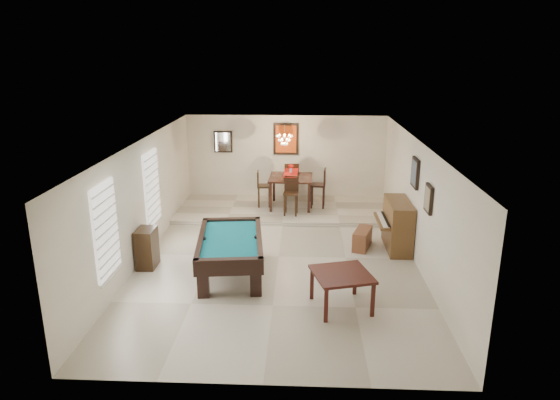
# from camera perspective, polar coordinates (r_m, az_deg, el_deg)

# --- Properties ---
(ground_plane) EXTENTS (6.00, 9.00, 0.02)m
(ground_plane) POSITION_cam_1_polar(r_m,az_deg,el_deg) (11.31, -0.14, -6.52)
(ground_plane) COLOR beige
(wall_back) EXTENTS (6.00, 0.04, 2.60)m
(wall_back) POSITION_cam_1_polar(r_m,az_deg,el_deg) (15.21, 0.68, 4.79)
(wall_back) COLOR silver
(wall_back) RESTS_ON ground_plane
(wall_front) EXTENTS (6.00, 0.04, 2.60)m
(wall_front) POSITION_cam_1_polar(r_m,az_deg,el_deg) (6.69, -2.07, -11.47)
(wall_front) COLOR silver
(wall_front) RESTS_ON ground_plane
(wall_left) EXTENTS (0.04, 9.00, 2.60)m
(wall_left) POSITION_cam_1_polar(r_m,az_deg,el_deg) (11.39, -15.39, 0.05)
(wall_left) COLOR silver
(wall_left) RESTS_ON ground_plane
(wall_right) EXTENTS (0.04, 9.00, 2.60)m
(wall_right) POSITION_cam_1_polar(r_m,az_deg,el_deg) (11.12, 15.48, -0.36)
(wall_right) COLOR silver
(wall_right) RESTS_ON ground_plane
(ceiling) EXTENTS (6.00, 9.00, 0.04)m
(ceiling) POSITION_cam_1_polar(r_m,az_deg,el_deg) (10.55, -0.15, 6.61)
(ceiling) COLOR white
(ceiling) RESTS_ON wall_back
(dining_step) EXTENTS (6.00, 2.50, 0.12)m
(dining_step) POSITION_cam_1_polar(r_m,az_deg,el_deg) (14.32, 0.49, -1.11)
(dining_step) COLOR beige
(dining_step) RESTS_ON ground_plane
(window_left_front) EXTENTS (0.06, 1.00, 1.70)m
(window_left_front) POSITION_cam_1_polar(r_m,az_deg,el_deg) (9.39, -19.28, -3.24)
(window_left_front) COLOR white
(window_left_front) RESTS_ON wall_left
(window_left_rear) EXTENTS (0.06, 1.00, 1.70)m
(window_left_rear) POSITION_cam_1_polar(r_m,az_deg,el_deg) (11.91, -14.43, 1.34)
(window_left_rear) COLOR white
(window_left_rear) RESTS_ON wall_left
(pool_table) EXTENTS (1.54, 2.49, 0.79)m
(pool_table) POSITION_cam_1_polar(r_m,az_deg,el_deg) (10.35, -5.66, -6.45)
(pool_table) COLOR black
(pool_table) RESTS_ON ground_plane
(square_table) EXTENTS (1.20, 1.20, 0.67)m
(square_table) POSITION_cam_1_polar(r_m,az_deg,el_deg) (9.14, 7.03, -10.19)
(square_table) COLOR #33110C
(square_table) RESTS_ON ground_plane
(upright_piano) EXTENTS (0.77, 1.38, 1.15)m
(upright_piano) POSITION_cam_1_polar(r_m,az_deg,el_deg) (11.85, 12.66, -2.81)
(upright_piano) COLOR brown
(upright_piano) RESTS_ON ground_plane
(piano_bench) EXTENTS (0.55, 0.87, 0.45)m
(piano_bench) POSITION_cam_1_polar(r_m,az_deg,el_deg) (11.86, 9.39, -4.38)
(piano_bench) COLOR brown
(piano_bench) RESTS_ON ground_plane
(apothecary_chest) EXTENTS (0.38, 0.57, 0.85)m
(apothecary_chest) POSITION_cam_1_polar(r_m,az_deg,el_deg) (11.02, -14.98, -5.31)
(apothecary_chest) COLOR black
(apothecary_chest) RESTS_ON ground_plane
(dining_table) EXTENTS (1.25, 1.25, 1.01)m
(dining_table) POSITION_cam_1_polar(r_m,az_deg,el_deg) (14.27, 1.24, 1.18)
(dining_table) COLOR black
(dining_table) RESTS_ON dining_step
(flower_vase) EXTENTS (0.17, 0.17, 0.25)m
(flower_vase) POSITION_cam_1_polar(r_m,az_deg,el_deg) (14.11, 1.26, 3.63)
(flower_vase) COLOR #B4150F
(flower_vase) RESTS_ON dining_table
(dining_chair_south) EXTENTS (0.42, 0.42, 1.05)m
(dining_chair_south) POSITION_cam_1_polar(r_m,az_deg,el_deg) (13.57, 1.25, 0.45)
(dining_chair_south) COLOR black
(dining_chair_south) RESTS_ON dining_step
(dining_chair_north) EXTENTS (0.46, 0.46, 1.14)m
(dining_chair_north) POSITION_cam_1_polar(r_m,az_deg,el_deg) (14.95, 1.29, 2.17)
(dining_chair_north) COLOR black
(dining_chair_north) RESTS_ON dining_step
(dining_chair_west) EXTENTS (0.41, 0.41, 1.03)m
(dining_chair_west) POSITION_cam_1_polar(r_m,az_deg,el_deg) (14.33, -1.84, 1.30)
(dining_chair_west) COLOR black
(dining_chair_west) RESTS_ON dining_step
(dining_chair_east) EXTENTS (0.45, 0.45, 1.13)m
(dining_chair_east) POSITION_cam_1_polar(r_m,az_deg,el_deg) (14.26, 4.35, 1.38)
(dining_chair_east) COLOR black
(dining_chair_east) RESTS_ON dining_step
(chandelier) EXTENTS (0.44, 0.44, 0.60)m
(chandelier) POSITION_cam_1_polar(r_m,az_deg,el_deg) (13.77, 0.51, 7.33)
(chandelier) COLOR #FFE5B2
(chandelier) RESTS_ON ceiling
(back_painting) EXTENTS (0.75, 0.06, 0.95)m
(back_painting) POSITION_cam_1_polar(r_m,az_deg,el_deg) (15.06, 0.69, 6.99)
(back_painting) COLOR #D84C14
(back_painting) RESTS_ON wall_back
(back_mirror) EXTENTS (0.55, 0.06, 0.65)m
(back_mirror) POSITION_cam_1_polar(r_m,az_deg,el_deg) (15.26, -6.51, 6.64)
(back_mirror) COLOR white
(back_mirror) RESTS_ON wall_back
(right_picture_upper) EXTENTS (0.06, 0.55, 0.65)m
(right_picture_upper) POSITION_cam_1_polar(r_m,az_deg,el_deg) (11.24, 15.20, 3.02)
(right_picture_upper) COLOR slate
(right_picture_upper) RESTS_ON wall_right
(right_picture_lower) EXTENTS (0.06, 0.45, 0.55)m
(right_picture_lower) POSITION_cam_1_polar(r_m,az_deg,el_deg) (10.07, 16.63, 0.14)
(right_picture_lower) COLOR gray
(right_picture_lower) RESTS_ON wall_right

